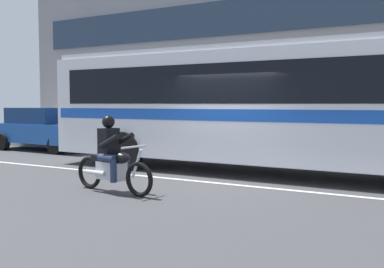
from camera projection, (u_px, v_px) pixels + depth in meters
The scene contains 6 objects.
ground_plane at pixel (225, 179), 10.70m from camera, with size 60.00×60.00×0.00m, color #3D3D3F.
sidewalk_curb at pixel (289, 155), 15.13m from camera, with size 28.00×3.80×0.15m, color #B7B2A8.
lane_center_stripe at pixel (214, 183), 10.18m from camera, with size 26.60×0.14×0.01m, color silver.
transit_bus at pixel (280, 100), 11.14m from camera, with size 12.80×2.70×3.22m.
motorcycle_with_rider at pixel (112, 160), 9.03m from camera, with size 2.13×0.68×1.56m.
parked_hatchback_downstreet at pixel (44, 128), 17.25m from camera, with size 4.67×2.04×1.64m.
Camera 1 is at (4.51, -9.62, 1.80)m, focal length 41.86 mm.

